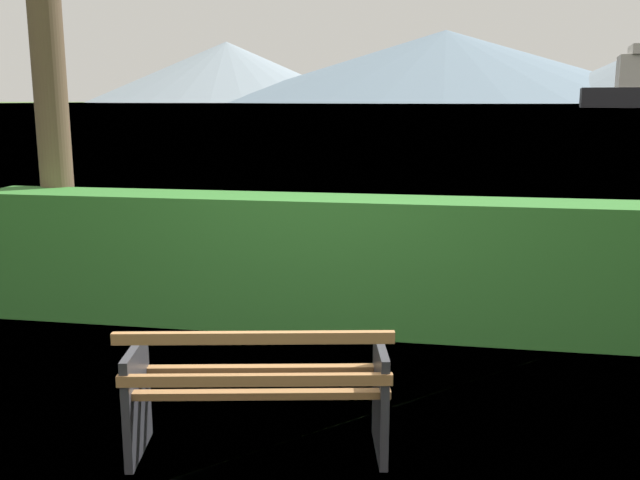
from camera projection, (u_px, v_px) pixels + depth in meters
ground_plane at (260, 450)px, 4.29m from camera, size 1400.00×1400.00×0.00m
water_surface at (442, 105)px, 299.77m from camera, size 620.00×620.00×0.00m
park_bench at (258, 390)px, 4.15m from camera, size 1.63×0.85×0.87m
hedge_row at (325, 263)px, 6.49m from camera, size 6.70×0.63×1.24m
distant_hills at (545, 58)px, 538.11m from camera, size 713.84×435.70×80.27m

